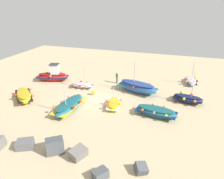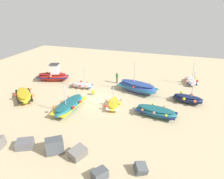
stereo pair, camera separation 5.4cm
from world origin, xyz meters
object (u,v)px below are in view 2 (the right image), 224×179
fishing_boat_5 (53,76)px  fishing_boat_2 (137,87)px  fishing_boat_8 (188,99)px  mooring_buoy_0 (93,92)px  fishing_boat_7 (82,85)px  person_walking (117,77)px  fishing_boat_6 (191,81)px  fishing_boat_0 (114,104)px  fishing_boat_1 (69,105)px  fishing_boat_4 (156,112)px  fishing_boat_3 (24,95)px

fishing_boat_5 → fishing_boat_2: bearing=-17.3°
fishing_boat_8 → mooring_buoy_0: fishing_boat_8 is taller
fishing_boat_8 → mooring_buoy_0: (11.14, 1.53, -0.06)m
fishing_boat_7 → mooring_buoy_0: (-2.36, 1.74, 0.07)m
fishing_boat_7 → person_walking: size_ratio=2.01×
fishing_boat_2 → fishing_boat_6: fishing_boat_2 is taller
fishing_boat_5 → fishing_boat_8: 18.64m
mooring_buoy_0 → fishing_boat_8: bearing=-172.2°
fishing_boat_0 → fishing_boat_8: size_ratio=0.87×
fishing_boat_6 → fishing_boat_1: bearing=127.9°
fishing_boat_4 → fishing_boat_5: size_ratio=0.92×
fishing_boat_3 → mooring_buoy_0: size_ratio=6.40×
fishing_boat_8 → fishing_boat_2: bearing=-0.5°
fishing_boat_0 → fishing_boat_4: 4.77m
fishing_boat_6 → person_walking: 10.46m
fishing_boat_4 → fishing_boat_7: size_ratio=1.37×
fishing_boat_4 → fishing_boat_5: bearing=-11.1°
fishing_boat_0 → fishing_boat_5: fishing_boat_5 is taller
fishing_boat_1 → fishing_boat_3: (6.44, -0.62, -0.04)m
fishing_boat_6 → person_walking: size_ratio=2.06×
fishing_boat_1 → fishing_boat_3: fishing_boat_1 is taller
fishing_boat_1 → person_walking: fishing_boat_1 is taller
fishing_boat_7 → fishing_boat_0: bearing=144.5°
fishing_boat_6 → fishing_boat_2: bearing=122.5°
fishing_boat_1 → fishing_boat_7: 6.18m
fishing_boat_2 → fishing_boat_4: 6.11m
fishing_boat_7 → fishing_boat_4: bearing=155.5°
fishing_boat_3 → fishing_boat_2: bearing=72.3°
fishing_boat_3 → fishing_boat_5: bearing=136.2°
fishing_boat_0 → fishing_boat_4: size_ratio=0.76×
fishing_boat_2 → fishing_boat_7: fishing_boat_2 is taller
fishing_boat_1 → fishing_boat_8: bearing=-61.3°
fishing_boat_2 → fishing_boat_8: (-6.13, 1.05, -0.25)m
person_walking → mooring_buoy_0: person_walking is taller
fishing_boat_8 → person_walking: bearing=-9.6°
fishing_boat_0 → fishing_boat_4: (-4.73, 0.58, 0.15)m
fishing_boat_7 → fishing_boat_1: bearing=101.7°
fishing_boat_3 → mooring_buoy_0: bearing=71.9°
fishing_boat_2 → fishing_boat_3: 13.87m
fishing_boat_5 → person_walking: (-9.10, -2.01, 0.13)m
fishing_boat_3 → mooring_buoy_0: fishing_boat_3 is taller
fishing_boat_3 → fishing_boat_7: 7.37m
fishing_boat_1 → fishing_boat_5: fishing_boat_1 is taller
fishing_boat_7 → fishing_boat_8: bearing=177.6°
fishing_boat_4 → fishing_boat_6: 11.12m
fishing_boat_4 → mooring_buoy_0: bearing=-10.1°
fishing_boat_0 → fishing_boat_6: 12.95m
fishing_boat_1 → fishing_boat_6: (-12.58, -12.12, -0.14)m
fishing_boat_2 → fishing_boat_0: bearing=-92.3°
mooring_buoy_0 → fishing_boat_6: bearing=-146.0°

